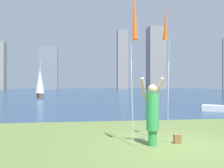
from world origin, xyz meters
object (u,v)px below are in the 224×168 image
at_px(sailboat_1, 223,108).
at_px(sailboat_2, 40,82).
at_px(person, 153,112).
at_px(kite_flag_right, 166,28).
at_px(bag, 177,139).
at_px(kite_flag_left, 135,19).

bearing_deg(sailboat_1, sailboat_2, 126.61).
xyz_separation_m(person, kite_flag_right, (0.57, 0.41, 2.58)).
distance_m(bag, sailboat_1, 10.43).
relative_size(person, kite_flag_left, 0.45).
relative_size(kite_flag_left, sailboat_2, 0.85).
bearing_deg(sailboat_2, sailboat_1, -53.39).
height_order(person, sailboat_1, sailboat_1).
bearing_deg(person, bag, 30.19).
relative_size(person, bag, 7.31).
bearing_deg(sailboat_1, bag, -129.53).
distance_m(kite_flag_left, sailboat_1, 12.07).
height_order(kite_flag_left, kite_flag_right, kite_flag_left).
height_order(kite_flag_left, bag, kite_flag_left).
distance_m(bag, sailboat_2, 29.76).
xyz_separation_m(kite_flag_left, sailboat_1, (8.03, 8.34, -3.40)).
bearing_deg(person, sailboat_1, 67.52).
xyz_separation_m(kite_flag_left, bag, (1.39, 0.29, -3.53)).
distance_m(kite_flag_right, sailboat_2, 29.40).
bearing_deg(person, sailboat_2, 124.89).
height_order(sailboat_1, sailboat_2, sailboat_2).
height_order(kite_flag_left, sailboat_1, sailboat_1).
distance_m(person, sailboat_1, 11.11).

